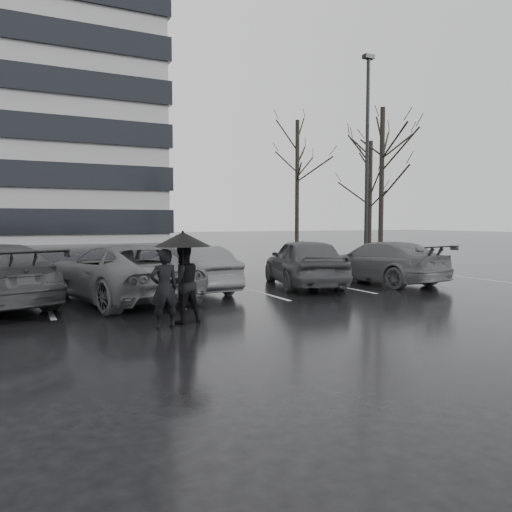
{
  "coord_description": "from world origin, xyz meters",
  "views": [
    {
      "loc": [
        -5.76,
        -10.9,
        2.03
      ],
      "look_at": [
        0.13,
        1.0,
        1.1
      ],
      "focal_mm": 35.0,
      "sensor_mm": 36.0,
      "label": 1
    }
  ],
  "objects": [
    {
      "name": "ground",
      "position": [
        0.0,
        0.0,
        0.0
      ],
      "size": [
        160.0,
        160.0,
        0.0
      ],
      "primitive_type": "plane",
      "color": "black",
      "rests_on": "ground"
    },
    {
      "name": "car_main",
      "position": [
        2.44,
        2.31,
        0.76
      ],
      "size": [
        2.94,
        4.77,
        1.52
      ],
      "primitive_type": "imported",
      "rotation": [
        0.0,
        0.0,
        2.86
      ],
      "color": "black",
      "rests_on": "ground"
    },
    {
      "name": "car_west_a",
      "position": [
        -1.16,
        2.71,
        0.66
      ],
      "size": [
        1.77,
        4.11,
        1.32
      ],
      "primitive_type": "imported",
      "rotation": [
        0.0,
        0.0,
        3.24
      ],
      "color": "#313033",
      "rests_on": "ground"
    },
    {
      "name": "car_west_b",
      "position": [
        -3.27,
        2.02,
        0.72
      ],
      "size": [
        3.44,
        5.57,
        1.44
      ],
      "primitive_type": "imported",
      "rotation": [
        0.0,
        0.0,
        3.36
      ],
      "color": "#434346",
      "rests_on": "ground"
    },
    {
      "name": "car_east",
      "position": [
        5.14,
        1.93,
        0.68
      ],
      "size": [
        2.52,
        4.92,
        1.37
      ],
      "primitive_type": "imported",
      "rotation": [
        0.0,
        0.0,
        3.27
      ],
      "color": "#434346",
      "rests_on": "ground"
    },
    {
      "name": "pedestrian_left",
      "position": [
        -3.17,
        -1.75,
        0.75
      ],
      "size": [
        0.56,
        0.38,
        1.51
      ],
      "primitive_type": "imported",
      "rotation": [
        0.0,
        0.0,
        3.18
      ],
      "color": "black",
      "rests_on": "ground"
    },
    {
      "name": "pedestrian_right",
      "position": [
        -2.71,
        -1.42,
        0.8
      ],
      "size": [
        0.83,
        0.68,
        1.59
      ],
      "primitive_type": "imported",
      "rotation": [
        0.0,
        0.0,
        3.25
      ],
      "color": "black",
      "rests_on": "ground"
    },
    {
      "name": "umbrella",
      "position": [
        -2.76,
        -1.66,
        1.68
      ],
      "size": [
        1.09,
        1.09,
        1.85
      ],
      "color": "black",
      "rests_on": "ground"
    },
    {
      "name": "lamp_post",
      "position": [
        10.02,
        8.77,
        4.6
      ],
      "size": [
        0.55,
        0.55,
        10.04
      ],
      "rotation": [
        0.0,
        0.0,
        0.04
      ],
      "color": "#9A9B9D",
      "rests_on": "ground"
    },
    {
      "name": "stall_stripes",
      "position": [
        -0.8,
        2.5,
        0.0
      ],
      "size": [
        19.72,
        5.0,
        0.0
      ],
      "color": "#B9B9BC",
      "rests_on": "ground"
    },
    {
      "name": "tree_east",
      "position": [
        12.0,
        10.0,
        4.0
      ],
      "size": [
        0.26,
        0.26,
        8.0
      ],
      "primitive_type": "cylinder",
      "color": "black",
      "rests_on": "ground"
    },
    {
      "name": "tree_ne",
      "position": [
        14.5,
        14.0,
        3.5
      ],
      "size": [
        0.26,
        0.26,
        7.0
      ],
      "primitive_type": "cylinder",
      "color": "black",
      "rests_on": "ground"
    },
    {
      "name": "tree_north",
      "position": [
        11.0,
        17.0,
        4.25
      ],
      "size": [
        0.26,
        0.26,
        8.5
      ],
      "primitive_type": "cylinder",
      "color": "black",
      "rests_on": "ground"
    }
  ]
}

